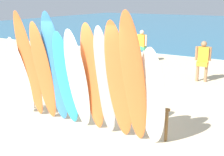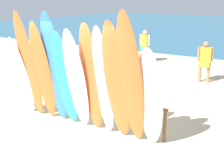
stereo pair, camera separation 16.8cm
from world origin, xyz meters
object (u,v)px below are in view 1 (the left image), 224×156
(surfboard_orange_6, at_px, (93,79))
(beachgoer_by_water, at_px, (142,44))
(surfboard_white_5, at_px, (78,81))
(surfboard_rack, at_px, (91,99))
(surfboard_white_0, at_px, (22,76))
(surfboard_teal_4, at_px, (66,80))
(surfboard_orange_1, at_px, (29,66))
(surfboard_grey_7, at_px, (105,82))
(surfboard_orange_2, at_px, (43,73))
(surfboard_orange_8, at_px, (119,83))
(surfboard_blue_3, at_px, (55,69))
(surfboard_white_10, at_px, (152,98))
(beachgoer_strolling, at_px, (203,58))
(surfboard_orange_9, at_px, (133,81))

(surfboard_orange_6, bearing_deg, beachgoer_by_water, 107.82)
(surfboard_white_5, height_order, surfboard_orange_6, surfboard_orange_6)
(beachgoer_by_water, bearing_deg, surfboard_rack, 117.73)
(surfboard_white_0, xyz_separation_m, surfboard_teal_4, (1.44, 0.02, 0.11))
(surfboard_orange_1, xyz_separation_m, surfboard_grey_7, (2.14, 0.11, -0.13))
(surfboard_teal_4, bearing_deg, surfboard_orange_2, -178.86)
(surfboard_orange_6, distance_m, beachgoer_by_water, 7.93)
(surfboard_rack, relative_size, surfboard_orange_2, 1.58)
(surfboard_white_5, distance_m, beachgoer_by_water, 7.94)
(surfboard_orange_6, bearing_deg, surfboard_white_0, -176.73)
(surfboard_white_0, xyz_separation_m, beachgoer_by_water, (-0.16, 7.67, -0.16))
(surfboard_teal_4, xyz_separation_m, surfboard_grey_7, (1.04, 0.05, 0.08))
(surfboard_orange_8, relative_size, beachgoer_by_water, 1.74)
(surfboard_white_0, xyz_separation_m, surfboard_blue_3, (1.10, 0.05, 0.32))
(surfboard_orange_6, distance_m, surfboard_white_10, 1.45)
(surfboard_white_5, height_order, surfboard_grey_7, surfboard_grey_7)
(surfboard_orange_1, xyz_separation_m, surfboard_orange_2, (0.43, 0.04, -0.11))
(surfboard_white_10, bearing_deg, surfboard_orange_1, -179.41)
(beachgoer_strolling, bearing_deg, surfboard_white_0, 45.00)
(surfboard_orange_1, xyz_separation_m, surfboard_orange_9, (2.89, -0.03, 0.04))
(beachgoer_strolling, bearing_deg, surfboard_white_5, 60.66)
(surfboard_white_0, distance_m, surfboard_orange_8, 2.88)
(surfboard_orange_2, height_order, surfboard_orange_8, surfboard_orange_8)
(surfboard_teal_4, distance_m, surfboard_white_5, 0.37)
(surfboard_rack, relative_size, surfboard_orange_9, 1.40)
(surfboard_orange_1, relative_size, beachgoer_by_water, 1.80)
(surfboard_rack, xyz_separation_m, surfboard_orange_6, (0.34, -0.39, 0.65))
(surfboard_orange_9, xyz_separation_m, surfboard_white_10, (0.36, 0.13, -0.33))
(surfboard_white_0, bearing_deg, surfboard_grey_7, 3.90)
(surfboard_white_5, height_order, surfboard_orange_9, surfboard_orange_9)
(surfboard_blue_3, relative_size, surfboard_orange_8, 1.03)
(surfboard_orange_1, height_order, surfboard_orange_9, surfboard_orange_9)
(surfboard_orange_2, bearing_deg, surfboard_blue_3, 4.42)
(surfboard_blue_3, relative_size, surfboard_orange_6, 1.08)
(surfboard_teal_4, distance_m, surfboard_orange_9, 1.81)
(surfboard_orange_2, relative_size, surfboard_blue_3, 0.92)
(surfboard_white_5, relative_size, beachgoer_by_water, 1.58)
(surfboard_blue_3, xyz_separation_m, surfboard_grey_7, (1.38, 0.02, -0.13))
(surfboard_white_0, xyz_separation_m, surfboard_white_5, (1.80, -0.01, 0.15))
(surfboard_orange_1, bearing_deg, surfboard_orange_6, 5.10)
(surfboard_white_5, xyz_separation_m, surfboard_white_10, (1.78, 0.07, -0.12))
(surfboard_white_5, height_order, beachgoer_by_water, surfboard_white_5)
(surfboard_grey_7, bearing_deg, surfboard_orange_2, -173.19)
(surfboard_rack, xyz_separation_m, surfboard_grey_7, (0.67, -0.42, 0.62))
(surfboard_white_0, bearing_deg, beachgoer_by_water, 93.60)
(surfboard_orange_9, relative_size, beachgoer_strolling, 1.92)
(surfboard_grey_7, bearing_deg, surfboard_white_5, -168.76)
(surfboard_rack, xyz_separation_m, surfboard_white_10, (1.78, -0.42, 0.46))
(surfboard_blue_3, bearing_deg, beachgoer_strolling, 66.62)
(surfboard_orange_2, bearing_deg, surfboard_white_10, -2.98)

